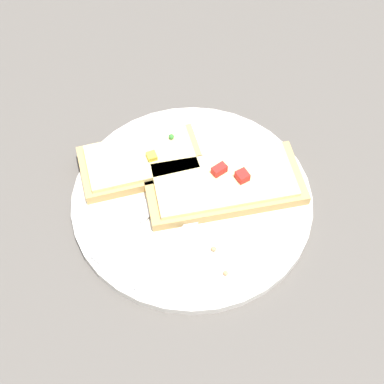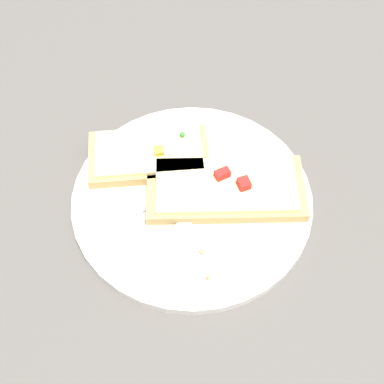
{
  "view_description": "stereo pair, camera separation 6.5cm",
  "coord_description": "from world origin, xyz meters",
  "views": [
    {
      "loc": [
        -0.14,
        0.34,
        0.56
      ],
      "look_at": [
        0.0,
        0.0,
        0.02
      ],
      "focal_mm": 50.0,
      "sensor_mm": 36.0,
      "label": 1
    },
    {
      "loc": [
        -0.2,
        0.3,
        0.56
      ],
      "look_at": [
        0.0,
        0.0,
        0.02
      ],
      "focal_mm": 50.0,
      "sensor_mm": 36.0,
      "label": 2
    }
  ],
  "objects": [
    {
      "name": "plate",
      "position": [
        0.0,
        0.0,
        0.01
      ],
      "size": [
        0.3,
        0.3,
        0.01
      ],
      "color": "silver",
      "rests_on": "ground"
    },
    {
      "name": "knife",
      "position": [
        0.05,
        0.05,
        0.01
      ],
      "size": [
        0.07,
        0.19,
        0.01
      ],
      "rotation": [
        0.0,
        0.0,
        4.46
      ],
      "color": "#B7B7BC",
      "rests_on": "plate"
    },
    {
      "name": "ground_plane",
      "position": [
        0.0,
        0.0,
        0.0
      ],
      "size": [
        4.0,
        4.0,
        0.0
      ],
      "primitive_type": "plane",
      "color": "#56514C"
    },
    {
      "name": "fork",
      "position": [
        -0.02,
        0.03,
        0.01
      ],
      "size": [
        0.06,
        0.21,
        0.01
      ],
      "rotation": [
        0.0,
        0.0,
        4.52
      ],
      "color": "#B7B7BC",
      "rests_on": "plate"
    },
    {
      "name": "pizza_slice_main",
      "position": [
        -0.03,
        -0.03,
        0.02
      ],
      "size": [
        0.21,
        0.18,
        0.03
      ],
      "rotation": [
        0.0,
        0.0,
        0.6
      ],
      "color": "tan",
      "rests_on": "plate"
    },
    {
      "name": "crumb_scatter",
      "position": [
        -0.06,
        0.07,
        0.01
      ],
      "size": [
        0.03,
        0.03,
        0.01
      ],
      "color": "tan",
      "rests_on": "plate"
    },
    {
      "name": "pizza_slice_corner",
      "position": [
        0.08,
        -0.02,
        0.02
      ],
      "size": [
        0.17,
        0.16,
        0.03
      ],
      "rotation": [
        0.0,
        0.0,
        3.81
      ],
      "color": "tan",
      "rests_on": "plate"
    }
  ]
}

